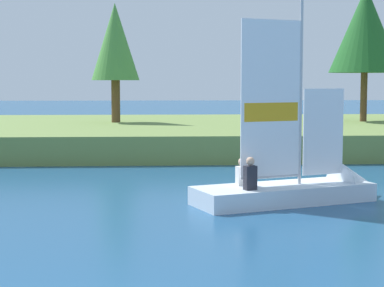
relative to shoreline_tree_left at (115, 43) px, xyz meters
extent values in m
cube|color=olive|center=(0.87, -0.58, -4.33)|extent=(80.00, 15.80, 1.05)
cylinder|color=brown|center=(0.00, 0.00, -2.80)|extent=(0.42, 0.42, 2.03)
cone|color=#47893D|center=(0.00, 0.00, 0.05)|extent=(2.30, 2.30, 3.67)
cylinder|color=brown|center=(12.16, 0.06, -2.61)|extent=(0.33, 0.33, 2.40)
cone|color=#1E5B23|center=(12.16, 0.06, 0.68)|extent=(3.48, 3.48, 4.18)
cube|color=silver|center=(5.08, -15.93, -4.63)|extent=(4.77, 2.98, 0.45)
cone|color=silver|center=(7.21, -15.15, -4.63)|extent=(1.53, 1.66, 1.36)
cylinder|color=#B7B7BC|center=(5.51, -15.78, -2.08)|extent=(0.08, 0.08, 4.66)
cube|color=white|center=(4.73, -16.07, -2.26)|extent=(1.57, 0.60, 3.79)
cube|color=orange|center=(4.73, -16.07, -2.59)|extent=(1.41, 0.55, 0.45)
cube|color=white|center=(6.16, -15.54, -3.12)|extent=(1.12, 0.44, 2.18)
cylinder|color=#B7B7BC|center=(4.73, -16.07, -4.19)|extent=(1.58, 0.63, 0.06)
cube|color=#26262D|center=(4.14, -16.63, -4.12)|extent=(0.33, 0.28, 0.57)
sphere|color=tan|center=(4.14, -16.63, -3.73)|extent=(0.20, 0.20, 0.20)
cube|color=silver|center=(4.04, -15.96, -4.17)|extent=(0.33, 0.28, 0.48)
sphere|color=tan|center=(4.04, -15.96, -3.82)|extent=(0.20, 0.20, 0.20)
camera|label=1|loc=(1.93, -31.95, -1.86)|focal=61.72mm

